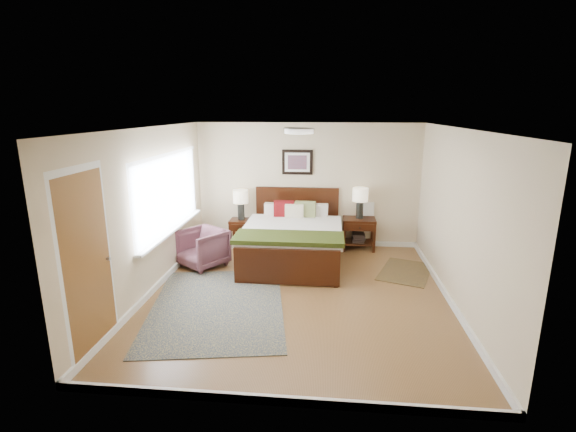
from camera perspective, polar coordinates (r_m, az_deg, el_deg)
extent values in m
plane|color=brown|center=(6.50, 1.37, -10.64)|extent=(5.00, 5.00, 0.00)
cube|color=#C1AB8C|center=(8.52, 2.68, 4.23)|extent=(4.50, 0.04, 2.50)
cube|color=#C1AB8C|center=(3.72, -1.44, -9.42)|extent=(4.50, 0.04, 2.50)
cube|color=#C1AB8C|center=(6.63, -18.34, 0.56)|extent=(0.04, 5.00, 2.50)
cube|color=#C1AB8C|center=(6.33, 22.19, -0.41)|extent=(0.04, 5.00, 2.50)
cube|color=white|center=(5.90, 1.52, 11.94)|extent=(4.50, 5.00, 0.02)
cube|color=silver|center=(7.22, -16.09, 3.04)|extent=(0.02, 2.72, 1.32)
cube|color=silver|center=(7.22, -15.97, 3.04)|extent=(0.01, 2.60, 1.20)
cube|color=silver|center=(7.35, -15.38, -1.78)|extent=(0.10, 2.72, 0.04)
cube|color=silver|center=(5.18, -25.78, -5.80)|extent=(0.01, 1.00, 2.18)
cube|color=brown|center=(5.19, -25.63, -6.23)|extent=(0.01, 0.90, 2.10)
cylinder|color=#999999|center=(5.50, -23.34, -5.40)|extent=(0.04, 0.04, 0.04)
cylinder|color=white|center=(5.90, 1.52, 11.55)|extent=(0.40, 0.40, 0.07)
cylinder|color=beige|center=(5.90, 1.52, 11.89)|extent=(0.44, 0.44, 0.01)
cube|color=black|center=(8.63, 1.24, 0.06)|extent=(1.70, 0.06, 1.19)
cube|color=black|center=(6.68, -0.20, -6.96)|extent=(1.70, 0.06, 0.59)
cube|color=black|center=(7.79, -5.34, -3.71)|extent=(0.06, 2.13, 0.19)
cube|color=black|center=(7.66, 6.66, -4.07)|extent=(0.06, 2.13, 0.19)
cube|color=beige|center=(7.64, 0.61, -2.93)|extent=(1.60, 2.11, 0.23)
cube|color=beige|center=(7.50, 0.55, -1.99)|extent=(1.78, 1.88, 0.11)
cube|color=#32350F|center=(6.90, 0.10, -3.01)|extent=(1.82, 0.70, 0.07)
cube|color=beige|center=(8.39, -1.41, 0.84)|extent=(0.53, 0.18, 0.28)
cube|color=beige|center=(8.34, 3.66, 0.72)|extent=(0.53, 0.18, 0.28)
cube|color=#620B0E|center=(8.25, -0.56, 0.91)|extent=(0.41, 0.17, 0.34)
cube|color=olive|center=(8.22, 2.38, 0.84)|extent=(0.41, 0.16, 0.34)
cube|color=beige|center=(8.16, 0.86, 0.60)|extent=(0.36, 0.13, 0.30)
cube|color=black|center=(8.44, 1.29, 7.37)|extent=(0.62, 0.03, 0.50)
cube|color=silver|center=(8.42, 1.28, 7.36)|extent=(0.50, 0.01, 0.38)
cube|color=#A52D23|center=(8.41, 1.27, 7.35)|extent=(0.38, 0.01, 0.28)
cube|color=black|center=(8.63, -6.40, -0.65)|extent=(0.46, 0.42, 0.05)
cube|color=black|center=(8.58, -7.91, -2.68)|extent=(0.05, 0.05, 0.51)
cube|color=black|center=(8.50, -5.26, -2.77)|extent=(0.05, 0.05, 0.51)
cube|color=black|center=(8.91, -7.38, -2.01)|extent=(0.05, 0.05, 0.51)
cube|color=black|center=(8.83, -4.83, -2.09)|extent=(0.05, 0.05, 0.51)
cube|color=black|center=(8.47, -6.64, -1.64)|extent=(0.40, 0.03, 0.14)
cube|color=black|center=(8.45, 9.71, -0.49)|extent=(0.64, 0.48, 0.05)
cube|color=black|center=(8.32, 7.72, -2.92)|extent=(0.05, 0.05, 0.59)
cube|color=black|center=(8.36, 11.71, -3.00)|extent=(0.05, 0.05, 0.59)
cube|color=black|center=(8.72, 7.63, -2.09)|extent=(0.05, 0.05, 0.59)
cube|color=black|center=(8.76, 11.44, -2.18)|extent=(0.05, 0.05, 0.59)
cube|color=black|center=(8.26, 9.79, -1.56)|extent=(0.58, 0.03, 0.14)
cube|color=black|center=(8.58, 9.58, -3.53)|extent=(0.58, 0.42, 0.03)
cube|color=black|center=(8.57, 9.59, -3.34)|extent=(0.24, 0.30, 0.03)
cube|color=black|center=(8.56, 9.60, -3.12)|extent=(0.24, 0.30, 0.03)
cube|color=black|center=(8.55, 9.61, -2.90)|extent=(0.24, 0.30, 0.03)
cube|color=black|center=(8.54, 9.62, -2.67)|extent=(0.24, 0.30, 0.03)
cube|color=black|center=(8.53, 9.63, -2.45)|extent=(0.24, 0.30, 0.03)
cylinder|color=black|center=(8.58, -6.43, 0.58)|extent=(0.14, 0.14, 0.32)
cylinder|color=black|center=(8.54, -6.46, 1.75)|extent=(0.02, 0.02, 0.06)
cylinder|color=#F6E2BB|center=(8.51, -6.49, 2.67)|extent=(0.30, 0.30, 0.26)
cylinder|color=black|center=(8.40, 9.77, 0.76)|extent=(0.14, 0.14, 0.32)
cylinder|color=black|center=(8.36, 9.82, 1.96)|extent=(0.02, 0.02, 0.06)
cylinder|color=#F6E2BB|center=(8.33, 9.86, 2.90)|extent=(0.30, 0.30, 0.26)
imported|color=brown|center=(7.64, -11.66, -4.32)|extent=(1.03, 1.03, 0.68)
cube|color=#0B193A|center=(6.22, -9.61, -12.01)|extent=(2.25, 2.88, 0.01)
cube|color=black|center=(7.61, 15.76, -7.32)|extent=(1.15, 1.39, 0.01)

